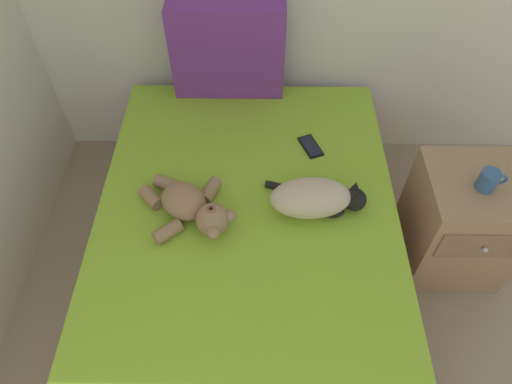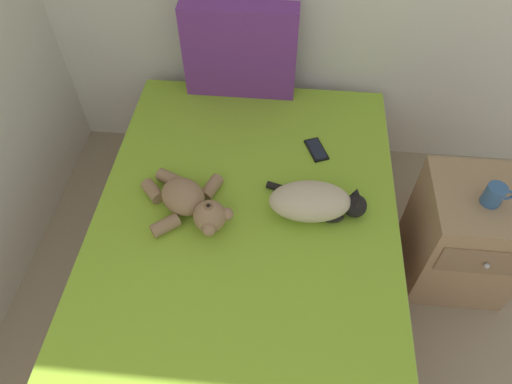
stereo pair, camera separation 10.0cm
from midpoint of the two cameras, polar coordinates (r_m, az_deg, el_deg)
The scene contains 7 objects.
bed at distance 2.12m, azimuth -2.47°, elevation -10.20°, with size 1.34×2.09×0.53m.
patterned_cushion at distance 2.40m, azimuth -4.77°, elevation 16.81°, with size 0.57×0.12×0.49m.
cat at distance 1.94m, azimuth 5.83°, elevation -0.80°, with size 0.43×0.25×0.15m.
teddy_bear at distance 1.93m, azimuth -9.42°, elevation -1.89°, with size 0.43×0.36×0.15m.
cell_phone at distance 2.23m, azimuth 5.48°, elevation 5.60°, with size 0.12×0.16×0.01m.
nightstand at distance 2.41m, azimuth 22.78°, elevation -3.53°, with size 0.46×0.46×0.60m.
mug at distance 2.13m, azimuth 25.62°, elevation 1.28°, with size 0.12×0.08×0.09m.
Camera 1 is at (1.20, 1.58, 2.11)m, focal length 32.41 mm.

